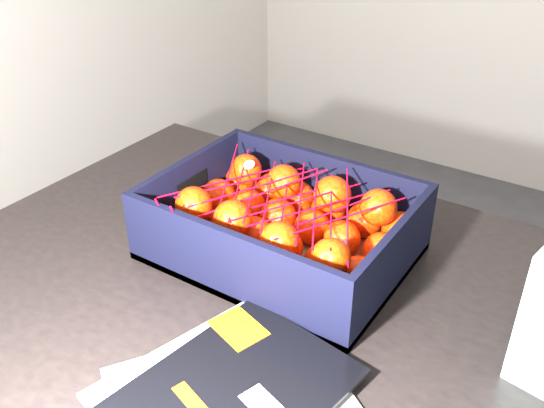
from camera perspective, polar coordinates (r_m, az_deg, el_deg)
The scene contains 5 objects.
table at distance 0.99m, azimuth 2.43°, elevation -13.08°, with size 1.20×0.80×0.75m.
magazine_stack at distance 0.77m, azimuth -4.24°, elevation -17.39°, with size 0.33×0.35×0.02m.
produce_crate at distance 0.99m, azimuth 0.96°, elevation -2.84°, with size 0.40×0.30×0.12m.
clementine_heap at distance 0.98m, azimuth 1.12°, elevation -2.04°, with size 0.39×0.28×0.11m.
mesh_net at distance 0.95m, azimuth 0.52°, elevation 0.54°, with size 0.34×0.27×0.09m.
Camera 1 is at (0.02, -0.90, 1.33)m, focal length 39.42 mm.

